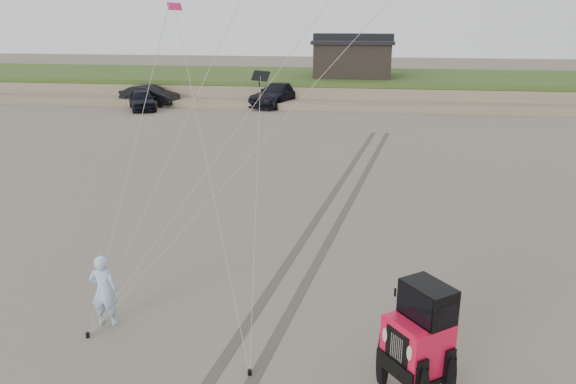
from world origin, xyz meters
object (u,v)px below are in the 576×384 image
object	(u,v)px
cabin	(353,57)
truck_b	(150,95)
man	(104,291)
jeep	(416,354)
truck_a	(142,100)
truck_c	(279,94)

from	to	relation	value
cabin	truck_b	distance (m)	16.38
man	truck_b	bearing A→B (deg)	-75.77
cabin	jeep	xyz separation A→B (m)	(2.18, -37.87, -2.34)
truck_a	truck_b	size ratio (longest dim) A/B	0.93
truck_c	man	size ratio (longest dim) A/B	3.47
cabin	jeep	bearing A→B (deg)	-86.70
truck_a	man	distance (m)	29.94
cabin	truck_a	world-z (taller)	cabin
cabin	man	size ratio (longest dim) A/B	3.77
jeep	man	distance (m)	6.89
man	truck_c	bearing A→B (deg)	-93.47
truck_c	man	world-z (taller)	truck_c
cabin	truck_a	distance (m)	17.08
truck_a	jeep	xyz separation A→B (m)	(16.98, -29.72, 0.18)
truck_b	truck_a	bearing A→B (deg)	-163.33
cabin	jeep	distance (m)	38.00
jeep	man	bearing A→B (deg)	-140.80
truck_a	truck_c	size ratio (longest dim) A/B	0.71
truck_c	cabin	bearing A→B (deg)	68.04
cabin	truck_b	size ratio (longest dim) A/B	1.41
truck_b	cabin	bearing A→B (deg)	-54.81
jeep	man	xyz separation A→B (m)	(-6.70, 1.60, -0.05)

